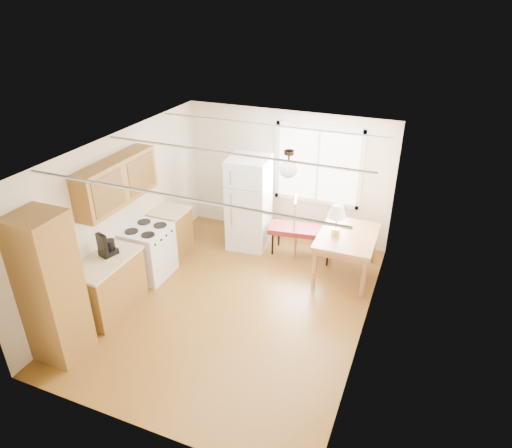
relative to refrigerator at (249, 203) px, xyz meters
The scene contains 11 objects.
room_shell 1.91m from the refrigerator, 74.45° to the right, with size 4.60×5.60×2.62m.
kitchen_run 2.73m from the refrigerator, 116.40° to the right, with size 0.65×3.40×2.20m.
window_unit 1.45m from the refrigerator, 31.12° to the left, with size 1.64×0.05×1.51m.
pendant_light 2.29m from the refrigerator, 49.48° to the right, with size 0.26×0.26×0.40m.
refrigerator is the anchor object (origin of this frame).
bench 1.13m from the refrigerator, ahead, with size 1.30×0.64×0.57m.
dining_table 1.98m from the refrigerator, ahead, with size 0.96×1.27×0.78m.
chair 1.03m from the refrigerator, ahead, with size 0.53×0.52×1.12m.
table_lamp 1.82m from the refrigerator, 13.52° to the right, with size 0.31×0.31×0.54m.
coffee_maker 2.81m from the refrigerator, 115.71° to the right, with size 0.26×0.30×0.39m.
kettle 2.77m from the refrigerator, 117.63° to the right, with size 0.11×0.11×0.21m.
Camera 1 is at (2.52, -5.27, 4.47)m, focal length 32.00 mm.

